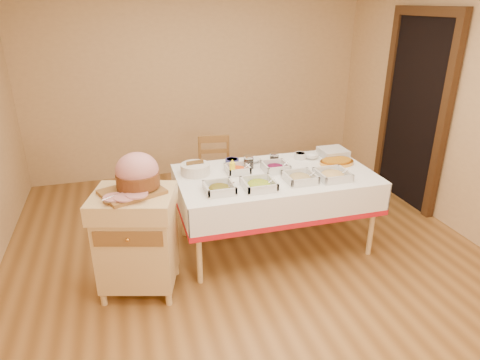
# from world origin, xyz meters

# --- Properties ---
(room_shell) EXTENTS (5.00, 5.00, 5.00)m
(room_shell) POSITION_xyz_m (0.00, 0.00, 1.30)
(room_shell) COLOR brown
(room_shell) RESTS_ON ground
(doorway) EXTENTS (0.09, 1.10, 2.20)m
(doorway) POSITION_xyz_m (2.20, 0.90, 1.11)
(doorway) COLOR black
(doorway) RESTS_ON ground
(dining_table) EXTENTS (1.82, 1.02, 0.76)m
(dining_table) POSITION_xyz_m (0.30, 0.30, 0.60)
(dining_table) COLOR #DBB778
(dining_table) RESTS_ON ground
(butcher_cart) EXTENTS (0.74, 0.67, 0.88)m
(butcher_cart) POSITION_xyz_m (-1.01, -0.07, 0.50)
(butcher_cart) COLOR #DBB778
(butcher_cart) RESTS_ON ground
(dining_chair) EXTENTS (0.42, 0.41, 0.84)m
(dining_chair) POSITION_xyz_m (-0.06, 1.25, 0.43)
(dining_chair) COLOR brown
(dining_chair) RESTS_ON ground
(ham_on_board) EXTENTS (0.47, 0.45, 0.31)m
(ham_on_board) POSITION_xyz_m (-0.96, -0.03, 1.01)
(ham_on_board) COLOR brown
(ham_on_board) RESTS_ON butcher_cart
(serving_dish_a) EXTENTS (0.25, 0.25, 0.11)m
(serving_dish_a) POSITION_xyz_m (-0.30, 0.04, 0.79)
(serving_dish_a) COLOR silver
(serving_dish_a) RESTS_ON dining_table
(serving_dish_b) EXTENTS (0.27, 0.27, 0.11)m
(serving_dish_b) POSITION_xyz_m (0.05, 0.02, 0.80)
(serving_dish_b) COLOR silver
(serving_dish_b) RESTS_ON dining_table
(serving_dish_c) EXTENTS (0.26, 0.26, 0.11)m
(serving_dish_c) POSITION_xyz_m (0.45, 0.07, 0.79)
(serving_dish_c) COLOR silver
(serving_dish_c) RESTS_ON dining_table
(serving_dish_d) EXTENTS (0.28, 0.28, 0.11)m
(serving_dish_d) POSITION_xyz_m (0.76, 0.05, 0.79)
(serving_dish_d) COLOR silver
(serving_dish_d) RESTS_ON dining_table
(serving_dish_e) EXTENTS (0.22, 0.21, 0.10)m
(serving_dish_e) POSITION_xyz_m (-0.03, 0.42, 0.79)
(serving_dish_e) COLOR silver
(serving_dish_e) RESTS_ON dining_table
(serving_dish_f) EXTENTS (0.24, 0.23, 0.11)m
(serving_dish_f) POSITION_xyz_m (0.33, 0.37, 0.80)
(serving_dish_f) COLOR silver
(serving_dish_f) RESTS_ON dining_table
(small_bowl_left) EXTENTS (0.12, 0.12, 0.06)m
(small_bowl_left) POSITION_xyz_m (-0.46, 0.55, 0.79)
(small_bowl_left) COLOR silver
(small_bowl_left) RESTS_ON dining_table
(small_bowl_mid) EXTENTS (0.13, 0.13, 0.06)m
(small_bowl_mid) POSITION_xyz_m (-0.02, 0.64, 0.79)
(small_bowl_mid) COLOR navy
(small_bowl_mid) RESTS_ON dining_table
(small_bowl_right) EXTENTS (0.12, 0.12, 0.06)m
(small_bowl_right) POSITION_xyz_m (0.69, 0.61, 0.79)
(small_bowl_right) COLOR silver
(small_bowl_right) RESTS_ON dining_table
(bowl_white_imported) EXTENTS (0.20, 0.20, 0.04)m
(bowl_white_imported) POSITION_xyz_m (0.19, 0.65, 0.78)
(bowl_white_imported) COLOR silver
(bowl_white_imported) RESTS_ON dining_table
(bowl_small_imported) EXTENTS (0.20, 0.20, 0.05)m
(bowl_small_imported) POSITION_xyz_m (0.80, 0.59, 0.78)
(bowl_small_imported) COLOR silver
(bowl_small_imported) RESTS_ON dining_table
(preserve_jar_left) EXTENTS (0.10, 0.10, 0.13)m
(preserve_jar_left) POSITION_xyz_m (0.10, 0.50, 0.82)
(preserve_jar_left) COLOR silver
(preserve_jar_left) RESTS_ON dining_table
(preserve_jar_right) EXTENTS (0.09, 0.09, 0.12)m
(preserve_jar_right) POSITION_xyz_m (0.37, 0.53, 0.81)
(preserve_jar_right) COLOR silver
(preserve_jar_right) RESTS_ON dining_table
(mustard_bottle) EXTENTS (0.05, 0.05, 0.16)m
(mustard_bottle) POSITION_xyz_m (-0.10, 0.35, 0.83)
(mustard_bottle) COLOR yellow
(mustard_bottle) RESTS_ON dining_table
(bread_basket) EXTENTS (0.27, 0.27, 0.12)m
(bread_basket) POSITION_xyz_m (-0.42, 0.49, 0.81)
(bread_basket) COLOR silver
(bread_basket) RESTS_ON dining_table
(plate_stack) EXTENTS (0.26, 0.26, 0.08)m
(plate_stack) POSITION_xyz_m (1.04, 0.59, 0.80)
(plate_stack) COLOR silver
(plate_stack) RESTS_ON dining_table
(brass_platter) EXTENTS (0.35, 0.25, 0.05)m
(brass_platter) POSITION_xyz_m (0.97, 0.37, 0.78)
(brass_platter) COLOR gold
(brass_platter) RESTS_ON dining_table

